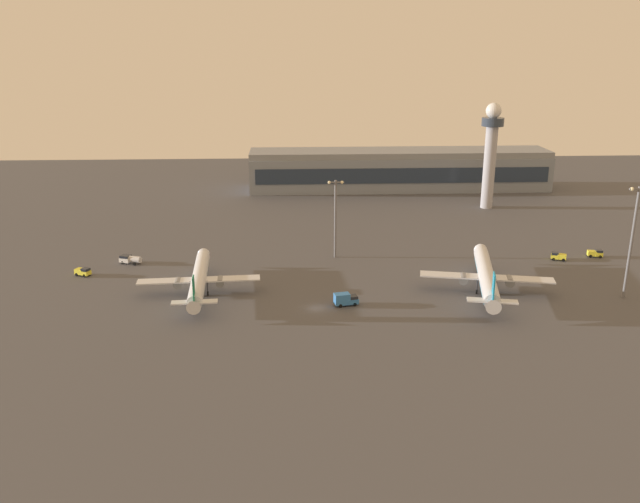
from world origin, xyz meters
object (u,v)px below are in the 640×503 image
Objects in this scene: cargo_loader at (558,256)px; baggage_tractor at (595,253)px; fuel_truck at (130,259)px; apron_light_central at (632,236)px; maintenance_van at (83,272)px; airplane_near_gate at (199,279)px; apron_light_west at (335,213)px; catering_truck at (346,299)px; control_tower at (491,148)px; airplane_far_stand at (486,276)px.

baggage_tractor is (11.87, 2.20, 0.00)m from cargo_loader.
fuel_truck is 131.05m from apron_light_central.
fuel_truck is at bearing 158.41° from maintenance_van.
airplane_near_gate is 5.84× the size of fuel_truck.
maintenance_van is at bearing -169.46° from apron_light_west.
catering_truck reaches higher than baggage_tractor.
baggage_tractor is at bearing 77.04° from apron_light_central.
control_tower is 1.00× the size of airplane_near_gate.
cargo_loader is 0.69× the size of fuel_truck.
control_tower is at bearing 143.51° from maintenance_van.
fuel_truck is at bearing 176.43° from airplane_far_stand.
control_tower is 6.45× the size of catering_truck.
fuel_truck reaches higher than maintenance_van.
fuel_truck is 0.29× the size of apron_light_west.
airplane_far_stand reaches higher than cargo_loader.
maintenance_van is at bearing -74.42° from baggage_tractor.
control_tower is 1.40× the size of apron_light_central.
apron_light_central is (32.60, -5.62, 11.63)m from airplane_far_stand.
apron_light_central reaches higher than baggage_tractor.
control_tower is at bearing -42.05° from fuel_truck.
fuel_truck is (-133.54, 0.43, 0.19)m from baggage_tractor.
baggage_tractor is 82.45m from catering_truck.
baggage_tractor is at bearing 102.14° from catering_truck.
apron_light_central is (4.68, -29.06, 14.53)m from cargo_loader.
airplane_far_stand reaches higher than airplane_near_gate.
airplane_near_gate is 1.71× the size of apron_light_west.
airplane_near_gate is 35.72m from maintenance_van.
airplane_far_stand is at bearing -84.27° from fuel_truck.
baggage_tractor is 35.22m from apron_light_central.
baggage_tractor is 76.48m from apron_light_west.
airplane_far_stand is at bearing 151.87° from cargo_loader.
baggage_tractor is at bearing 8.27° from airplane_near_gate.
airplane_near_gate is 71.34m from airplane_far_stand.
airplane_far_stand is (71.30, -2.35, 0.32)m from airplane_near_gate.
maintenance_van is (-32.71, 14.12, -2.58)m from airplane_near_gate.
apron_light_central is at bearing -7.96° from airplane_near_gate.
fuel_truck is (-119.08, -59.83, -21.00)m from control_tower.
airplane_far_stand is 9.12× the size of maintenance_van.
apron_light_central is (136.61, -22.08, 14.53)m from maintenance_van.
baggage_tractor is (39.79, 25.65, -2.90)m from airplane_far_stand.
airplane_near_gate is at bearing -115.31° from fuel_truck.
apron_light_west reaches higher than airplane_far_stand.
catering_truck is 0.91× the size of fuel_truck.
apron_light_west is (68.34, 12.72, 11.94)m from maintenance_van.
airplane_near_gate is at bearing -66.23° from baggage_tractor.
apron_light_west reaches higher than cargo_loader.
catering_truck is 38.36m from apron_light_west.
airplane_near_gate is at bearing -169.91° from airplane_far_stand.
apron_light_central is at bearing -85.46° from control_tower.
control_tower is 8.47× the size of cargo_loader.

